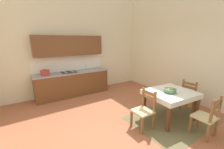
# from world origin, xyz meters

# --- Properties ---
(ground_plane) EXTENTS (6.38, 6.23, 0.10)m
(ground_plane) POSITION_xyz_m (0.00, 0.00, -0.05)
(ground_plane) COLOR #A86042
(wall_back) EXTENTS (6.38, 0.12, 4.16)m
(wall_back) POSITION_xyz_m (0.00, 2.88, 2.08)
(wall_back) COLOR beige
(wall_back) RESTS_ON ground_plane
(wall_right) EXTENTS (0.12, 6.23, 4.16)m
(wall_right) POSITION_xyz_m (2.95, 0.00, 2.08)
(wall_right) COLOR beige
(wall_right) RESTS_ON ground_plane
(area_rug) EXTENTS (2.10, 1.60, 0.01)m
(area_rug) POSITION_xyz_m (1.34, -0.63, 0.00)
(area_rug) COLOR #6F6845
(area_rug) RESTS_ON ground_plane
(kitchen_cabinetry) EXTENTS (2.68, 0.63, 2.20)m
(kitchen_cabinetry) POSITION_xyz_m (-0.25, 2.54, 0.86)
(kitchen_cabinetry) COLOR brown
(kitchen_cabinetry) RESTS_ON ground_plane
(dining_table) EXTENTS (1.26, 1.11, 0.75)m
(dining_table) POSITION_xyz_m (1.34, -0.53, 0.62)
(dining_table) COLOR brown
(dining_table) RESTS_ON ground_plane
(dining_chair_tv_side) EXTENTS (0.42, 0.42, 0.93)m
(dining_chair_tv_side) POSITION_xyz_m (0.47, -0.46, 0.44)
(dining_chair_tv_side) COLOR #D1BC89
(dining_chair_tv_side) RESTS_ON ground_plane
(dining_chair_window_side) EXTENTS (0.44, 0.44, 0.93)m
(dining_chair_window_side) POSITION_xyz_m (2.26, -0.57, 0.44)
(dining_chair_window_side) COLOR #D1BC89
(dining_chair_window_side) RESTS_ON ground_plane
(dining_chair_camera_side) EXTENTS (0.43, 0.43, 0.93)m
(dining_chair_camera_side) POSITION_xyz_m (1.37, -1.42, 0.44)
(dining_chair_camera_side) COLOR #D1BC89
(dining_chair_camera_side) RESTS_ON ground_plane
(fruit_bowl) EXTENTS (0.30, 0.30, 0.12)m
(fruit_bowl) POSITION_xyz_m (1.26, -0.56, 0.81)
(fruit_bowl) COLOR #4C7F5B
(fruit_bowl) RESTS_ON dining_table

